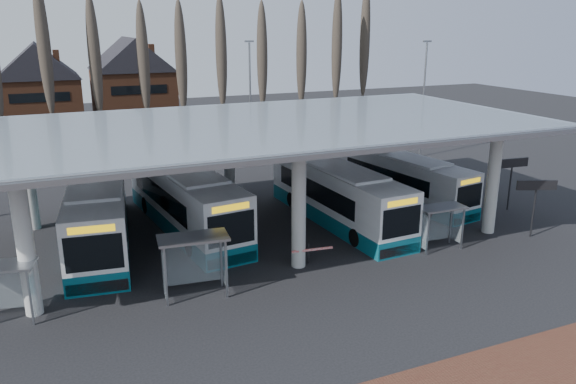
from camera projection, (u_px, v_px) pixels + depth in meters
name	position (u px, v px, depth m)	size (l,w,h in m)	color
ground	(321.00, 286.00, 25.61)	(140.00, 140.00, 0.00)	black
station_canopy	(258.00, 134.00, 31.02)	(32.00, 16.00, 6.34)	silver
poplar_row	(163.00, 55.00, 52.11)	(45.10, 1.10, 14.50)	#473D33
lamp_post_b	(250.00, 97.00, 49.22)	(0.80, 0.16, 10.17)	slate
lamp_post_c	(423.00, 97.00, 49.28)	(0.80, 0.16, 10.17)	slate
bus_0	(99.00, 212.00, 30.37)	(4.39, 13.34, 3.64)	white
bus_1	(185.00, 199.00, 32.63)	(4.24, 13.32, 3.64)	white
bus_2	(337.00, 195.00, 33.77)	(3.32, 12.60, 3.47)	white
bus_3	(402.00, 179.00, 37.81)	(4.09, 11.49, 3.13)	white
shelter_0	(2.00, 279.00, 22.27)	(2.87, 1.88, 2.45)	gray
shelter_1	(193.00, 252.00, 24.33)	(3.14, 1.81, 2.78)	gray
shelter_2	(439.00, 217.00, 29.57)	(2.59, 1.37, 2.36)	gray
info_sign_0	(536.00, 190.00, 30.86)	(2.09, 0.94, 3.29)	black
info_sign_1	(512.00, 167.00, 35.46)	(2.27, 0.34, 3.38)	black
barrier	(311.00, 250.00, 27.58)	(2.10, 0.69, 1.05)	black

